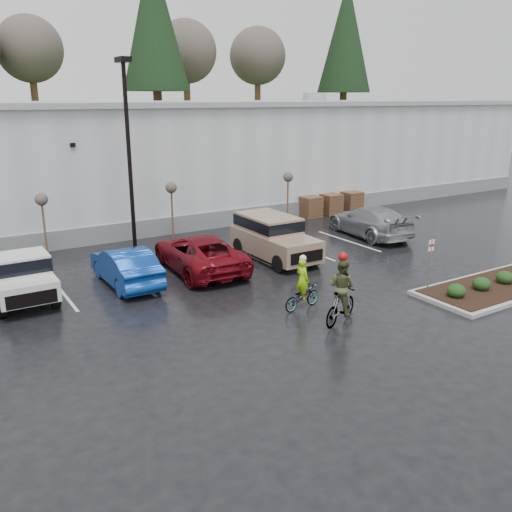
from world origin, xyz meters
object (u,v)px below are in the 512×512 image
sapling_mid (171,191)px  car_blue (126,266)px  pallet_stack_c (351,201)px  cyclist_olive (341,298)px  car_far_silver (370,221)px  pallet_stack_b (331,204)px  sapling_east (288,180)px  sapling_west (42,203)px  fire_lane_sign (430,259)px  car_red (199,253)px  pickup_white (18,273)px  pallet_stack_a (310,207)px  suv_tan (275,238)px  cyclist_hivis (302,292)px  lamppost (128,136)px

sapling_mid → car_blue: size_ratio=0.67×
pallet_stack_c → cyclist_olive: (-13.08, -14.25, 0.23)m
car_far_silver → pallet_stack_b: bearing=-101.8°
sapling_east → cyclist_olive: 15.13m
cyclist_olive → pallet_stack_b: bearing=-60.9°
pallet_stack_b → pallet_stack_c: bearing=0.0°
sapling_west → fire_lane_sign: bearing=-47.3°
fire_lane_sign → car_red: bearing=131.0°
pallet_stack_b → pallet_stack_c: 1.80m
pallet_stack_b → cyclist_olive: cyclist_olive is taller
pickup_white → car_far_silver: bearing=0.3°
pallet_stack_a → car_red: car_red is taller
pallet_stack_b → fire_lane_sign: 15.23m
suv_tan → cyclist_olive: 7.84m
sapling_mid → car_blue: sapling_mid is taller
pallet_stack_a → cyclist_olive: size_ratio=0.53×
pallet_stack_b → suv_tan: (-8.97, -6.76, 0.35)m
pallet_stack_c → suv_tan: 12.72m
car_red → suv_tan: (3.83, -0.31, 0.21)m
pallet_stack_c → car_far_silver: bearing=-123.1°
pallet_stack_a → pallet_stack_c: 3.50m
sapling_mid → pickup_white: (-8.48, -4.82, -1.75)m
pickup_white → pallet_stack_a: bearing=17.5°
pallet_stack_b → suv_tan: size_ratio=0.26×
pickup_white → car_red: size_ratio=0.88×
sapling_east → cyclist_hivis: size_ratio=1.57×
pallet_stack_c → car_blue: (-17.98, -6.49, 0.11)m
cyclist_olive → sapling_east: bearing=-50.6°
lamppost → car_blue: (-1.98, -4.49, -4.90)m
cyclist_hivis → cyclist_olive: (0.33, -1.75, 0.26)m
lamppost → pallet_stack_a: lamppost is taller
sapling_mid → suv_tan: (2.73, -5.76, -1.70)m
car_far_silver → cyclist_olive: bearing=49.3°
fire_lane_sign → suv_tan: 7.50m
fire_lane_sign → car_far_silver: 9.24m
car_red → cyclist_olive: (1.52, -7.81, 0.09)m
cyclist_hivis → suv_tan: bearing=-34.1°
lamppost → sapling_mid: size_ratio=2.88×
sapling_east → cyclist_hivis: bearing=-122.8°
pallet_stack_c → pickup_white: pickup_white is taller
sapling_mid → suv_tan: size_ratio=0.63×
pallet_stack_c → fire_lane_sign: bearing=-120.7°
pallet_stack_b → pickup_white: pickup_white is taller
suv_tan → cyclist_olive: (-2.31, -7.49, -0.12)m
suv_tan → car_far_silver: suv_tan is taller
pallet_stack_c → suv_tan: size_ratio=0.26×
pickup_white → car_blue: bearing=-9.6°
sapling_west → pickup_white: size_ratio=0.62×
fire_lane_sign → cyclist_olive: size_ratio=0.87×
cyclist_hivis → sapling_west: bearing=20.4°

